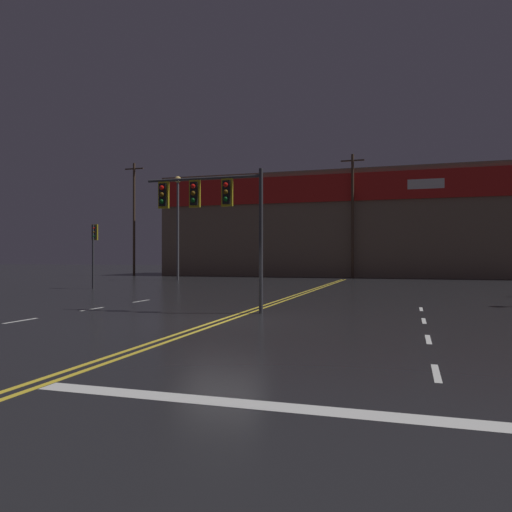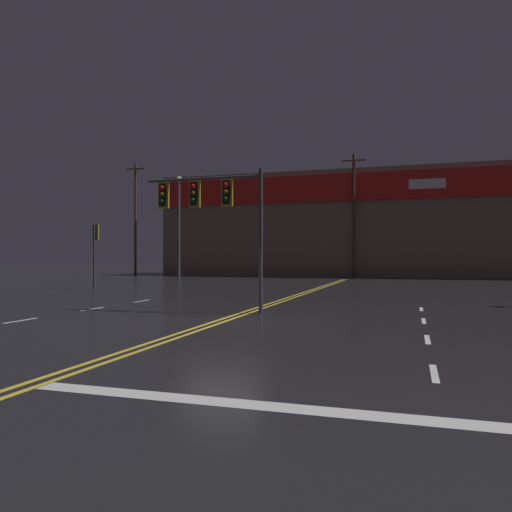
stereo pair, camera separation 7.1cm
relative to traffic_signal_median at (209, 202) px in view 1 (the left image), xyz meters
name	(u,v)px [view 1 (the left image)]	position (x,y,z in m)	size (l,w,h in m)	color
ground_plane	(222,321)	(1.38, -2.31, -3.94)	(200.00, 200.00, 0.00)	black
road_markings	(245,331)	(2.71, -4.11, -3.93)	(17.59, 60.00, 0.01)	gold
traffic_signal_median	(209,202)	(0.00, 0.00, 0.00)	(4.45, 0.36, 5.05)	#38383D
traffic_signal_corner_northwest	(94,241)	(-11.99, 10.22, -0.99)	(0.42, 0.36, 4.02)	#38383D
streetlight_near_right	(178,213)	(-12.06, 22.19, 1.79)	(0.56, 0.56, 8.90)	#59595E
building_backdrop	(354,226)	(1.38, 36.55, 1.33)	(39.82, 10.23, 10.50)	#7A6651
utility_pole_row	(336,216)	(0.18, 31.04, 1.97)	(47.85, 0.26, 12.15)	#4C3828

